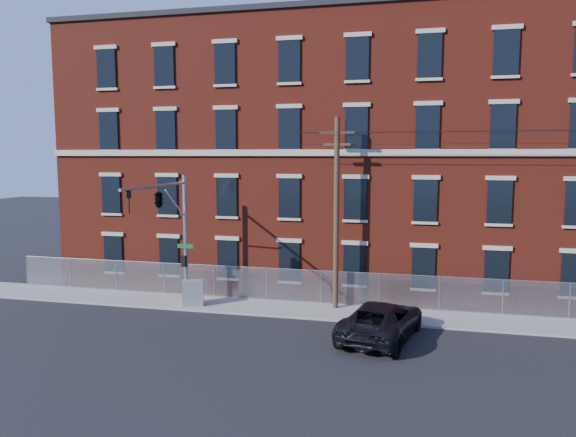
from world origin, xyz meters
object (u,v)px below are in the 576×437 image
(traffic_signal_mast, at_px, (165,212))
(pickup_truck, at_px, (381,320))
(utility_pole_near, at_px, (336,210))
(utility_cabinet, at_px, (193,293))

(traffic_signal_mast, bearing_deg, pickup_truck, -3.09)
(traffic_signal_mast, bearing_deg, utility_pole_near, 23.14)
(traffic_signal_mast, xyz_separation_m, utility_cabinet, (0.49, 2.02, -4.57))
(pickup_truck, bearing_deg, traffic_signal_mast, 9.23)
(traffic_signal_mast, relative_size, utility_pole_near, 0.70)
(pickup_truck, bearing_deg, utility_pole_near, -44.20)
(utility_pole_near, xyz_separation_m, utility_cabinet, (-7.51, -1.40, -4.52))
(traffic_signal_mast, relative_size, utility_cabinet, 5.04)
(utility_pole_near, bearing_deg, traffic_signal_mast, -156.86)
(pickup_truck, height_order, utility_cabinet, pickup_truck)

